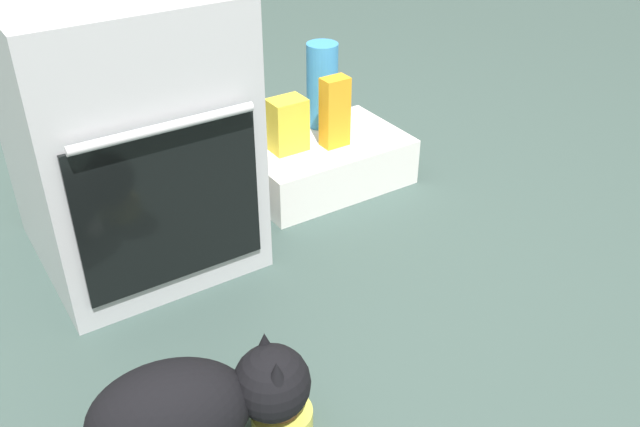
% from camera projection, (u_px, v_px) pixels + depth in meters
% --- Properties ---
extents(ground, '(8.00, 8.00, 0.00)m').
position_uv_depth(ground, '(209.00, 320.00, 1.85)').
color(ground, '#384C47').
extents(oven, '(0.58, 0.65, 0.79)m').
position_uv_depth(oven, '(125.00, 131.00, 1.93)').
color(oven, '#B7BABF').
rests_on(oven, ground).
extents(pantry_cabinet, '(0.56, 0.37, 0.17)m').
position_uv_depth(pantry_cabinet, '(323.00, 162.00, 2.44)').
color(pantry_cabinet, white).
rests_on(pantry_cabinet, ground).
extents(food_bowl, '(0.14, 0.14, 0.08)m').
position_uv_depth(food_bowl, '(282.00, 417.00, 1.53)').
color(food_bowl, '#D1D14C').
rests_on(food_bowl, ground).
extents(cat, '(0.72, 0.30, 0.24)m').
position_uv_depth(cat, '(190.00, 409.00, 1.42)').
color(cat, black).
rests_on(cat, ground).
extents(snack_bag, '(0.12, 0.09, 0.18)m').
position_uv_depth(snack_bag, '(287.00, 125.00, 2.29)').
color(snack_bag, yellow).
rests_on(snack_bag, pantry_cabinet).
extents(juice_carton, '(0.09, 0.06, 0.24)m').
position_uv_depth(juice_carton, '(335.00, 112.00, 2.30)').
color(juice_carton, orange).
rests_on(juice_carton, pantry_cabinet).
extents(water_bottle, '(0.11, 0.11, 0.30)m').
position_uv_depth(water_bottle, '(322.00, 85.00, 2.43)').
color(water_bottle, '#388CD1').
rests_on(water_bottle, pantry_cabinet).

